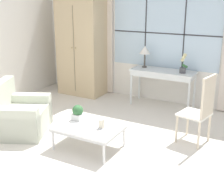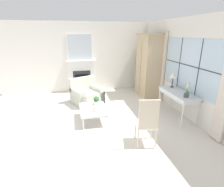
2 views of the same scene
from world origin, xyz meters
name	(u,v)px [view 1 (image 1 of 2)]	position (x,y,z in m)	size (l,w,h in m)	color
ground_plane	(89,159)	(0.00, 0.00, 0.00)	(14.00, 14.00, 0.00)	silver
wall_back_windowed	(165,39)	(0.00, 3.02, 1.39)	(7.20, 0.14, 2.80)	silver
armoire	(82,44)	(-1.87, 2.64, 1.18)	(1.12, 0.69, 2.35)	tan
console_table	(163,74)	(0.12, 2.68, 0.69)	(1.34, 0.52, 0.78)	silver
table_lamp	(145,51)	(-0.33, 2.76, 1.15)	(0.23, 0.23, 0.47)	#4C4742
potted_orchid	(183,66)	(0.55, 2.65, 0.93)	(0.16, 0.13, 0.40)	#4C4C51
armchair_upholstered	(19,116)	(-1.56, 0.23, 0.29)	(1.16, 1.22, 0.88)	beige
side_chair_wooden	(201,107)	(1.27, 1.26, 0.63)	(0.52, 0.52, 1.13)	white
coffee_table	(89,128)	(-0.18, 0.29, 0.33)	(1.00, 0.73, 0.37)	silver
potted_plant_small	(78,112)	(-0.48, 0.43, 0.49)	(0.17, 0.17, 0.24)	white
pillar_candle	(102,124)	(0.03, 0.31, 0.44)	(0.11, 0.11, 0.15)	silver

